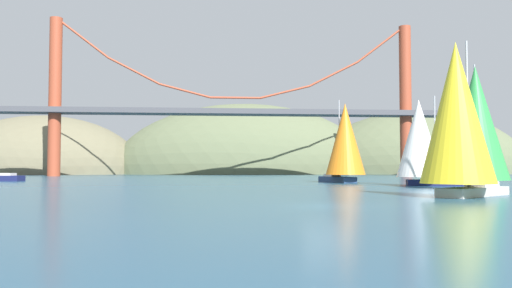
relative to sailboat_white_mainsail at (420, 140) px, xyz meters
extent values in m
plane|color=navy|center=(-16.55, -28.17, -4.85)|extent=(360.00, 360.00, 0.00)
ellipsoid|color=#5B6647|center=(-11.55, 106.83, -4.85)|extent=(80.57, 44.00, 42.93)
ellipsoid|color=#6B664C|center=(-71.55, 106.83, -4.85)|extent=(58.53, 44.00, 34.78)
ellipsoid|color=#5B6647|center=(43.45, 106.83, -4.85)|extent=(70.74, 44.00, 39.55)
cylinder|color=#A34228|center=(-57.17, 66.83, 13.06)|extent=(2.80, 2.80, 35.82)
cylinder|color=#A34228|center=(24.07, 66.83, 13.06)|extent=(2.80, 2.80, 35.82)
cube|color=#47474C|center=(-16.55, 66.83, 9.90)|extent=(117.24, 6.00, 1.20)
cylinder|color=#A34228|center=(-51.37, 66.83, 26.54)|extent=(11.91, 0.50, 9.25)
cylinder|color=#A34228|center=(-39.76, 66.83, 19.17)|extent=(11.83, 0.50, 6.35)
cylinder|color=#A34228|center=(-28.16, 66.83, 14.74)|extent=(11.73, 0.50, 3.43)
cylinder|color=#A34228|center=(-16.55, 66.83, 13.27)|extent=(11.61, 0.50, 0.50)
cylinder|color=#A34228|center=(-4.95, 66.83, 14.74)|extent=(11.73, 0.50, 3.43)
cylinder|color=#A34228|center=(6.66, 66.83, 19.17)|extent=(11.83, 0.50, 6.35)
cylinder|color=#A34228|center=(18.26, 66.83, 26.54)|extent=(11.91, 0.50, 9.25)
cube|color=#191E4C|center=(2.17, -0.57, -4.52)|extent=(7.70, 3.82, 0.66)
cube|color=beige|center=(3.47, -0.92, -4.01)|extent=(2.69, 2.06, 0.36)
cylinder|color=#B2B2B7|center=(1.45, -0.38, 0.29)|extent=(0.14, 0.14, 8.95)
cone|color=white|center=(-0.13, 0.04, 0.25)|extent=(5.93, 5.93, 8.28)
cube|color=#B7B2A8|center=(-4.49, -19.84, -4.54)|extent=(6.90, 6.00, 0.61)
cube|color=beige|center=(-3.46, -19.02, -4.06)|extent=(2.72, 2.57, 0.36)
cylinder|color=#B2B2B7|center=(-5.06, -20.29, 0.74)|extent=(0.14, 0.14, 9.96)
cone|color=yellow|center=(-6.32, -21.29, 0.73)|extent=(6.75, 6.75, 9.34)
cube|color=navy|center=(-5.71, 13.95, -4.48)|extent=(3.57, 7.67, 0.74)
cube|color=beige|center=(-6.03, 15.25, -3.93)|extent=(1.93, 2.65, 0.36)
cylinder|color=#B2B2B7|center=(-5.53, 13.23, 0.93)|extent=(0.14, 0.14, 10.09)
cone|color=orange|center=(-5.14, 11.64, 0.78)|extent=(6.10, 6.10, 9.17)
cube|color=beige|center=(-51.49, 23.76, -3.87)|extent=(2.64, 2.09, 0.36)
cube|color=#B7B2A8|center=(1.56, -8.68, -4.56)|extent=(5.39, 8.16, 0.58)
cube|color=beige|center=(2.20, -7.38, -4.09)|extent=(2.53, 3.00, 0.36)
cylinder|color=#B2B2B7|center=(1.20, -9.41, 1.04)|extent=(0.14, 0.14, 10.63)
cone|color=green|center=(0.42, -11.01, 0.96)|extent=(7.10, 7.10, 9.87)
camera|label=1|loc=(-22.46, -54.36, -2.90)|focal=36.95mm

